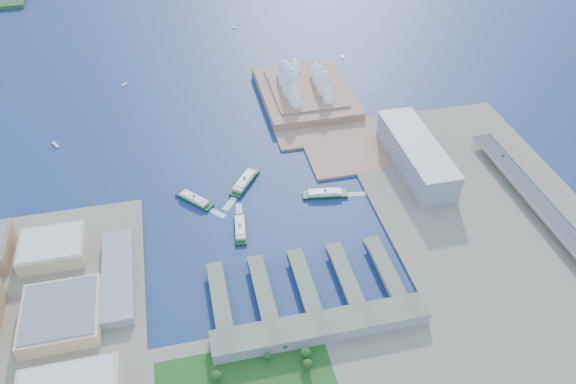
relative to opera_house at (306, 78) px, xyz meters
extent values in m
plane|color=#0F2148|center=(-105.00, -280.00, -32.00)|extent=(3000.00, 3000.00, 0.00)
cube|color=gray|center=(-355.00, -385.00, -30.50)|extent=(220.00, 390.00, 3.00)
cube|color=gray|center=(135.00, -330.00, -30.50)|extent=(240.00, 500.00, 3.00)
cube|color=#9A6E54|center=(2.50, -20.00, -30.50)|extent=(135.00, 220.00, 3.00)
cube|color=gray|center=(90.00, -200.00, -11.50)|extent=(45.00, 155.00, 35.00)
cube|color=gray|center=(-90.00, -415.00, -23.00)|extent=(200.00, 28.00, 12.00)
imported|color=slate|center=(199.00, -219.43, -16.54)|extent=(1.70, 4.18, 1.21)
camera|label=1|loc=(-187.93, -711.23, 396.13)|focal=35.00mm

